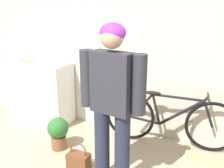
{
  "coord_description": "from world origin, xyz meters",
  "views": [
    {
      "loc": [
        1.23,
        -1.19,
        1.89
      ],
      "look_at": [
        0.23,
        1.04,
        1.12
      ],
      "focal_mm": 42.0,
      "sensor_mm": 36.0,
      "label": 1
    }
  ],
  "objects": [
    {
      "name": "side_shelf",
      "position": [
        -1.48,
        2.0,
        0.49
      ],
      "size": [
        1.01,
        0.48,
        0.99
      ],
      "color": "white",
      "rests_on": "ground_plane"
    },
    {
      "name": "banana",
      "position": [
        -1.67,
        2.01,
        1.01
      ],
      "size": [
        0.34,
        0.09,
        0.04
      ],
      "color": "#EAD64C",
      "rests_on": "side_shelf"
    },
    {
      "name": "handbag",
      "position": [
        -0.21,
        1.07,
        0.12
      ],
      "size": [
        0.26,
        0.15,
        0.36
      ],
      "color": "brown",
      "rests_on": "ground_plane"
    },
    {
      "name": "bicycle",
      "position": [
        0.62,
        2.07,
        0.37
      ],
      "size": [
        1.78,
        0.46,
        0.77
      ],
      "rotation": [
        0.0,
        0.0,
        0.11
      ],
      "color": "black",
      "rests_on": "ground_plane"
    },
    {
      "name": "person",
      "position": [
        0.23,
        1.05,
        0.99
      ],
      "size": [
        0.7,
        0.26,
        1.71
      ],
      "rotation": [
        0.0,
        0.0,
        -0.15
      ],
      "color": "#23283D",
      "rests_on": "ground_plane"
    },
    {
      "name": "wall_back",
      "position": [
        0.0,
        2.29,
        1.3
      ],
      "size": [
        8.0,
        0.07,
        2.6
      ],
      "color": "beige",
      "rests_on": "ground_plane"
    },
    {
      "name": "potted_plant",
      "position": [
        -0.7,
        1.37,
        0.25
      ],
      "size": [
        0.28,
        0.28,
        0.44
      ],
      "color": "brown",
      "rests_on": "ground_plane"
    }
  ]
}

